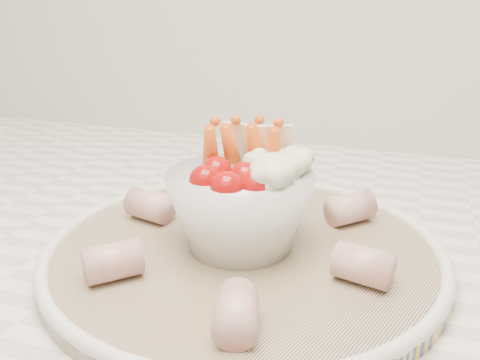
% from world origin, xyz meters
% --- Properties ---
extents(serving_platter, '(0.45, 0.45, 0.02)m').
position_xyz_m(serving_platter, '(0.13, 1.35, 0.93)').
color(serving_platter, navy).
rests_on(serving_platter, kitchen_counter).
extents(veggie_bowl, '(0.13, 0.13, 0.11)m').
position_xyz_m(veggie_bowl, '(0.13, 1.36, 0.98)').
color(veggie_bowl, silver).
rests_on(veggie_bowl, serving_platter).
extents(cured_meat_rolls, '(0.27, 0.30, 0.03)m').
position_xyz_m(cured_meat_rolls, '(0.13, 1.35, 0.95)').
color(cured_meat_rolls, '#B75753').
rests_on(cured_meat_rolls, serving_platter).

